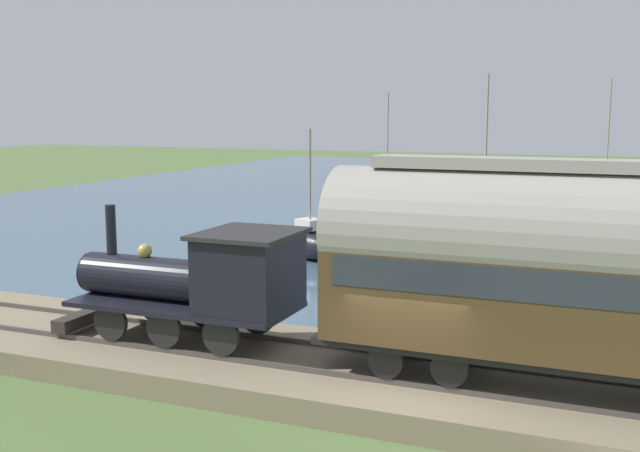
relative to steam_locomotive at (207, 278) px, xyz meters
name	(u,v)px	position (x,y,z in m)	size (l,w,h in m)	color
ground_plane	(403,419)	(-1.24, -5.26, -2.22)	(200.00, 200.00, 0.00)	#516B38
harbor_water	(566,196)	(42.65, -5.26, -2.22)	(80.00, 80.00, 0.01)	#426075
rail_embankment	(419,385)	(0.00, -5.26, -1.94)	(4.70, 56.00, 0.69)	#84755B
steam_locomotive	(207,278)	(0.00, 0.00, 0.00)	(2.42, 6.14, 3.18)	black
passenger_coach	(584,268)	(0.00, -8.52, 0.93)	(2.62, 10.68, 4.58)	black
sailboat_black	(310,243)	(13.47, 3.00, -1.51)	(2.81, 3.64, 5.49)	black
sailboat_brown	(387,195)	(33.17, 5.68, -1.59)	(3.02, 6.14, 7.49)	brown
sailboat_white	(483,230)	(20.64, -3.02, -1.67)	(4.54, 5.99, 7.97)	white
sailboat_yellow	(605,197)	(37.81, -8.04, -1.64)	(1.63, 4.21, 8.39)	gold
rowboat_near_shore	(354,281)	(9.35, -0.45, -2.00)	(1.02, 1.95, 0.44)	#B7B2A3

